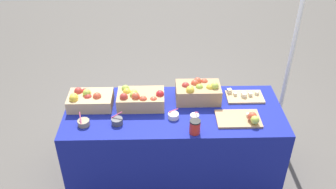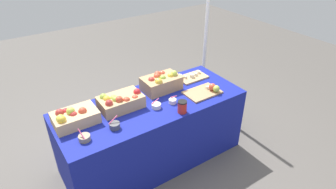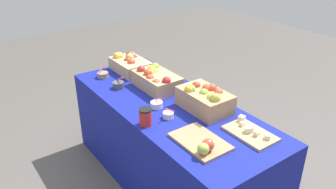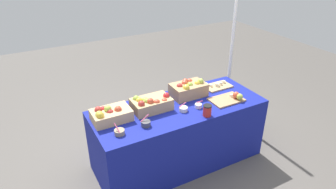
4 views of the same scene
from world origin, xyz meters
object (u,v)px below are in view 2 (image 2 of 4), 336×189
Objects in this scene: apple_crate_left at (74,117)px; apple_crate_right at (161,82)px; sample_bowl_mid at (156,106)px; cutting_board_front at (206,91)px; sample_bowl_extra at (173,101)px; cutting_board_back at (192,77)px; apple_crate_middle at (120,101)px; sample_bowl_near at (115,126)px; coffee_cup at (182,107)px; sample_bowl_far at (84,138)px; tent_pole at (206,30)px.

apple_crate_left is 0.97m from apple_crate_right.
apple_crate_right is 4.32× the size of sample_bowl_mid.
sample_bowl_extra is (-0.40, 0.03, -0.00)m from cutting_board_front.
cutting_board_back is at bearing 32.71° from sample_bowl_extra.
apple_crate_middle is 1.23× the size of cutting_board_back.
sample_bowl_near is 0.64m from coffee_cup.
sample_bowl_mid reaches higher than cutting_board_back.
sample_bowl_mid is (0.28, -0.19, -0.05)m from apple_crate_middle.
sample_bowl_far is (-1.32, -0.02, -0.00)m from cutting_board_front.
sample_bowl_near is at bearing -155.31° from tent_pole.
apple_crate_middle is at bearing 146.77° from sample_bowl_mid.
apple_crate_left is at bearing -175.52° from apple_crate_right.
tent_pole is at bearing 51.26° from cutting_board_front.
cutting_board_front reaches higher than sample_bowl_mid.
apple_crate_left is 3.84× the size of sample_bowl_extra.
apple_crate_left reaches higher than coffee_cup.
cutting_board_front is at bearing -4.89° from sample_bowl_extra.
sample_bowl_far reaches higher than sample_bowl_mid.
apple_crate_middle is 1.57m from tent_pole.
apple_crate_right is 0.48m from cutting_board_front.
apple_crate_left is 3.51× the size of sample_bowl_near.
coffee_cup is at bearing -160.87° from cutting_board_front.
apple_crate_right reaches higher than sample_bowl_extra.
coffee_cup is (-0.50, -0.49, 0.05)m from cutting_board_back.
cutting_board_back is (0.94, 0.10, -0.06)m from apple_crate_middle.
apple_crate_right is at bearing 19.68° from sample_bowl_far.
sample_bowl_extra is at bearing -6.16° from sample_bowl_mid.
cutting_board_back is 0.15× the size of tent_pole.
cutting_board_back is 3.63× the size of sample_bowl_mid.
apple_crate_middle is 0.53m from sample_bowl_far.
tent_pole is at bearing 41.16° from coffee_cup.
cutting_board_front is at bearing -102.70° from cutting_board_back.
tent_pole is (1.92, 0.76, 0.34)m from sample_bowl_far.
cutting_board_back is (0.43, 0.02, -0.07)m from apple_crate_right.
apple_crate_right is at bearing 81.80° from coffee_cup.
apple_crate_left is 4.19× the size of sample_bowl_mid.
apple_crate_left is 3.16× the size of coffee_cup.
apple_crate_middle is at bearing -173.76° from cutting_board_back.
cutting_board_front is at bearing -10.66° from apple_crate_left.
apple_crate_left is at bearing 156.33° from coffee_cup.
apple_crate_right is 0.47m from coffee_cup.
sample_bowl_extra is (-0.48, -0.31, 0.01)m from cutting_board_back.
apple_crate_right is at bearing -177.23° from cutting_board_back.
sample_bowl_extra is at bearing 85.26° from coffee_cup.
sample_bowl_far is at bearing 172.42° from coffee_cup.
coffee_cup is at bearing -94.74° from sample_bowl_extra.
apple_crate_left is 1.15× the size of cutting_board_back.
sample_bowl_mid is 0.76× the size of coffee_cup.
apple_crate_middle reaches higher than cutting_board_back.
apple_crate_left is at bearing 135.39° from sample_bowl_near.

